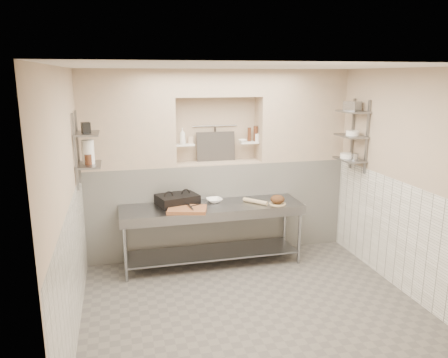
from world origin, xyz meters
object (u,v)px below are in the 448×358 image
object	(u,v)px
panini_press	(177,200)
jug_left	(88,152)
prep_table	(212,223)
rolling_pin	(255,201)
bottle_soap	(182,136)
bread_loaf	(278,199)
bowl_alcove	(243,141)
mixing_bowl	(214,200)
cutting_board	(187,210)

from	to	relation	value
panini_press	jug_left	distance (m)	1.42
prep_table	panini_press	xyz separation A→B (m)	(-0.48, 0.15, 0.33)
panini_press	rolling_pin	xyz separation A→B (m)	(1.11, -0.19, -0.05)
bottle_soap	jug_left	bearing A→B (deg)	-153.72
bread_loaf	bowl_alcove	world-z (taller)	bowl_alcove
panini_press	bowl_alcove	bearing A→B (deg)	4.60
bread_loaf	jug_left	xyz separation A→B (m)	(-2.56, 0.05, 0.79)
mixing_bowl	bread_loaf	distance (m)	0.92
bowl_alcove	jug_left	world-z (taller)	jug_left
jug_left	bowl_alcove	bearing A→B (deg)	16.49
mixing_bowl	bottle_soap	distance (m)	1.05
mixing_bowl	jug_left	bearing A→B (deg)	-170.84
prep_table	rolling_pin	world-z (taller)	rolling_pin
panini_press	cutting_board	bearing A→B (deg)	-90.44
bottle_soap	jug_left	size ratio (longest dim) A/B	0.80
panini_press	bowl_alcove	world-z (taller)	bowl_alcove
prep_table	mixing_bowl	distance (m)	0.34
bread_loaf	bowl_alcove	xyz separation A→B (m)	(-0.32, 0.71, 0.76)
bottle_soap	mixing_bowl	bearing A→B (deg)	-43.28
panini_press	mixing_bowl	size ratio (longest dim) A/B	2.79
jug_left	mixing_bowl	bearing A→B (deg)	9.16
bottle_soap	panini_press	bearing A→B (deg)	-111.41
panini_press	cutting_board	size ratio (longest dim) A/B	1.24
cutting_board	bread_loaf	distance (m)	1.32
cutting_board	mixing_bowl	world-z (taller)	mixing_bowl
prep_table	bowl_alcove	size ratio (longest dim) A/B	20.12
panini_press	prep_table	bearing A→B (deg)	-33.20
bread_loaf	bottle_soap	world-z (taller)	bottle_soap
bread_loaf	bottle_soap	size ratio (longest dim) A/B	0.85
prep_table	bowl_alcove	xyz separation A→B (m)	(0.60, 0.55, 1.09)
rolling_pin	bottle_soap	world-z (taller)	bottle_soap
prep_table	panini_press	bearing A→B (deg)	162.47
cutting_board	bread_loaf	world-z (taller)	bread_loaf
prep_table	panini_press	size ratio (longest dim) A/B	4.04
cutting_board	bowl_alcove	size ratio (longest dim) A/B	4.02
prep_table	jug_left	size ratio (longest dim) A/B	8.60
mixing_bowl	bowl_alcove	xyz separation A→B (m)	(0.54, 0.39, 0.80)
bread_loaf	bowl_alcove	size ratio (longest dim) A/B	1.59
rolling_pin	panini_press	bearing A→B (deg)	170.26
bowl_alcove	cutting_board	bearing A→B (deg)	-143.77
panini_press	cutting_board	xyz separation A→B (m)	(0.09, -0.33, -0.05)
panini_press	bowl_alcove	xyz separation A→B (m)	(1.08, 0.40, 0.76)
panini_press	jug_left	size ratio (longest dim) A/B	2.13
cutting_board	prep_table	bearing A→B (deg)	24.58
prep_table	cutting_board	xyz separation A→B (m)	(-0.39, -0.18, 0.28)
cutting_board	bread_loaf	bearing A→B (deg)	0.78
cutting_board	bottle_soap	xyz separation A→B (m)	(0.06, 0.71, 0.91)
prep_table	bottle_soap	xyz separation A→B (m)	(-0.33, 0.53, 1.19)
mixing_bowl	bowl_alcove	world-z (taller)	bowl_alcove
panini_press	mixing_bowl	bearing A→B (deg)	-14.50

